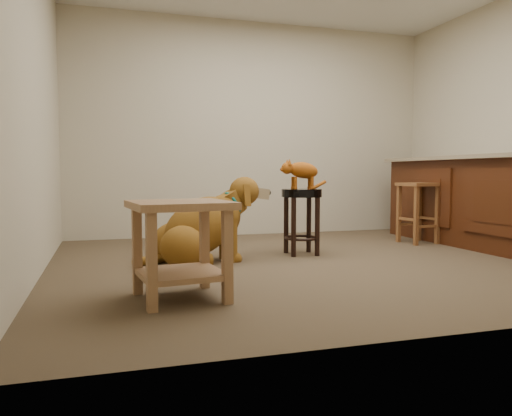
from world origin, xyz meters
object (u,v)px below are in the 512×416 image
object	(u,v)px
golden_retriever	(201,228)
tabby_kitten	(301,171)
side_table	(180,235)
padded_stool	(302,208)
wood_stool	(418,212)

from	to	relation	value
golden_retriever	tabby_kitten	world-z (taller)	tabby_kitten
golden_retriever	side_table	bearing A→B (deg)	-113.11
padded_stool	golden_retriever	world-z (taller)	golden_retriever
padded_stool	tabby_kitten	distance (m)	0.34
padded_stool	tabby_kitten	size ratio (longest dim) A/B	1.24
side_table	tabby_kitten	xyz separation A→B (m)	(1.31, 1.33, 0.39)
golden_retriever	tabby_kitten	bearing A→B (deg)	1.61
padded_stool	wood_stool	bearing A→B (deg)	12.81
tabby_kitten	padded_stool	bearing A→B (deg)	-5.72
wood_stool	golden_retriever	bearing A→B (deg)	-169.04
padded_stool	wood_stool	size ratio (longest dim) A/B	0.93
wood_stool	golden_retriever	size ratio (longest dim) A/B	0.53
wood_stool	tabby_kitten	xyz separation A→B (m)	(-1.51, -0.34, 0.44)
side_table	golden_retriever	bearing A→B (deg)	73.52
padded_stool	golden_retriever	distance (m)	0.99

